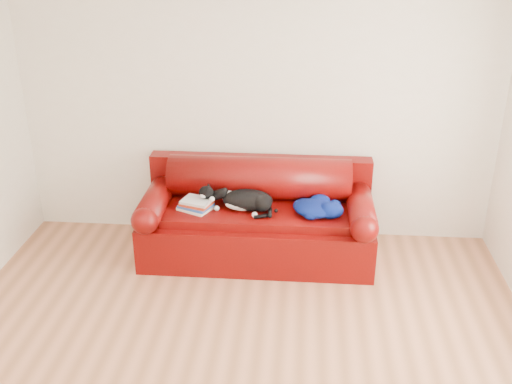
# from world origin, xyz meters

# --- Properties ---
(ground) EXTENTS (4.50, 4.50, 0.00)m
(ground) POSITION_xyz_m (0.00, 0.00, 0.00)
(ground) COLOR brown
(ground) RESTS_ON ground
(room_shell) EXTENTS (4.52, 4.02, 2.61)m
(room_shell) POSITION_xyz_m (0.12, 0.02, 1.67)
(room_shell) COLOR beige
(room_shell) RESTS_ON ground
(sofa_base) EXTENTS (2.10, 0.90, 0.50)m
(sofa_base) POSITION_xyz_m (0.04, 1.49, 0.24)
(sofa_base) COLOR #3B0402
(sofa_base) RESTS_ON ground
(sofa_back) EXTENTS (2.10, 1.01, 0.88)m
(sofa_back) POSITION_xyz_m (0.04, 1.74, 0.54)
(sofa_back) COLOR #3B0402
(sofa_back) RESTS_ON ground
(book_stack) EXTENTS (0.34, 0.31, 0.10)m
(book_stack) POSITION_xyz_m (-0.50, 1.40, 0.55)
(book_stack) COLOR beige
(book_stack) RESTS_ON sofa_base
(cat) EXTENTS (0.61, 0.40, 0.24)m
(cat) POSITION_xyz_m (-0.05, 1.43, 0.59)
(cat) COLOR black
(cat) RESTS_ON sofa_base
(blanket) EXTENTS (0.45, 0.37, 0.14)m
(blanket) POSITION_xyz_m (0.58, 1.41, 0.56)
(blanket) COLOR #040241
(blanket) RESTS_ON sofa_base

